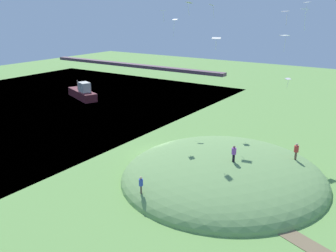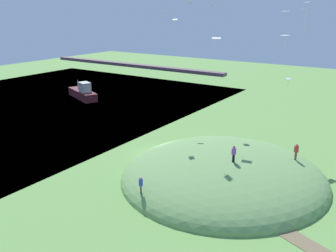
% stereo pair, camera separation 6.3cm
% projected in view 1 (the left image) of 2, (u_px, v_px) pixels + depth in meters
% --- Properties ---
extents(ground_plane, '(160.00, 160.00, 0.00)m').
position_uv_depth(ground_plane, '(158.00, 153.00, 43.49)').
color(ground_plane, '#679749').
extents(grass_hill, '(20.27, 20.74, 5.39)m').
position_uv_depth(grass_hill, '(223.00, 178.00, 37.25)').
color(grass_hill, '#6E9756').
rests_on(grass_hill, ground_plane).
extents(bridge_deck_far, '(47.80, 1.80, 0.70)m').
position_uv_depth(bridge_deck_far, '(132.00, 65.00, 86.90)').
color(bridge_deck_far, '#634955').
extents(boat_on_lake, '(9.18, 5.64, 3.25)m').
position_uv_depth(boat_on_lake, '(83.00, 93.00, 69.92)').
color(boat_on_lake, '#511B22').
rests_on(boat_on_lake, lake_water).
extents(person_on_hilltop, '(0.56, 0.56, 1.57)m').
position_uv_depth(person_on_hilltop, '(234.00, 152.00, 34.18)').
color(person_on_hilltop, black).
rests_on(person_on_hilltop, grass_hill).
extents(person_walking_path, '(0.51, 0.51, 1.70)m').
position_uv_depth(person_walking_path, '(296.00, 150.00, 36.47)').
color(person_walking_path, brown).
rests_on(person_walking_path, grass_hill).
extents(person_watching_kites, '(0.47, 0.47, 1.58)m').
position_uv_depth(person_watching_kites, '(141.00, 183.00, 31.52)').
color(person_watching_kites, brown).
rests_on(person_watching_kites, grass_hill).
extents(kite_0, '(0.65, 0.47, 2.10)m').
position_uv_depth(kite_0, '(175.00, 22.00, 44.88)').
color(kite_0, white).
extents(kite_1, '(1.18, 1.30, 2.28)m').
position_uv_depth(kite_1, '(305.00, 10.00, 39.82)').
color(kite_1, white).
extents(kite_2, '(0.91, 0.82, 1.35)m').
position_uv_depth(kite_2, '(189.00, 3.00, 37.90)').
color(kite_2, silver).
extents(kite_3, '(1.20, 1.33, 1.65)m').
position_uv_depth(kite_3, '(285.00, 12.00, 42.44)').
color(kite_3, '#F4DBD5').
extents(kite_4, '(0.93, 0.97, 1.07)m').
position_uv_depth(kite_4, '(307.00, 3.00, 36.63)').
color(kite_4, white).
extents(kite_5, '(0.72, 0.79, 1.04)m').
position_uv_depth(kite_5, '(288.00, 79.00, 41.68)').
color(kite_5, silver).
extents(kite_6, '(1.12, 1.30, 1.86)m').
position_uv_depth(kite_6, '(285.00, 36.00, 42.15)').
color(kite_6, white).
extents(kite_7, '(1.12, 0.96, 1.29)m').
position_uv_depth(kite_7, '(216.00, 39.00, 39.12)').
color(kite_7, white).
extents(kite_8, '(0.91, 0.90, 1.22)m').
position_uv_depth(kite_8, '(163.00, 11.00, 41.26)').
color(kite_8, white).
extents(kite_9, '(1.02, 1.10, 1.67)m').
position_uv_depth(kite_9, '(212.00, 6.00, 45.15)').
color(kite_9, white).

